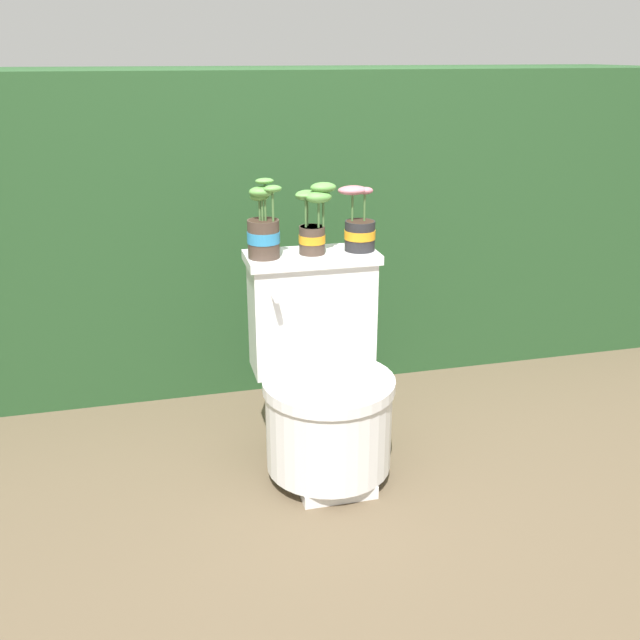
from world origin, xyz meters
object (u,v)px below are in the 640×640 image
at_px(toilet, 323,384).
at_px(potted_plant_middle, 359,228).
at_px(potted_plant_left, 264,230).
at_px(potted_plant_midleft, 313,222).

bearing_deg(toilet, potted_plant_middle, 41.81).
bearing_deg(potted_plant_left, potted_plant_middle, 2.52).
relative_size(toilet, potted_plant_middle, 3.29).
bearing_deg(potted_plant_left, potted_plant_midleft, 2.89).
relative_size(potted_plant_midleft, potted_plant_middle, 1.09).
distance_m(toilet, potted_plant_left, 0.53).
bearing_deg(potted_plant_midleft, toilet, -91.51).
bearing_deg(toilet, potted_plant_left, 141.22).
xyz_separation_m(toilet, potted_plant_midleft, (0.00, 0.14, 0.51)).
bearing_deg(potted_plant_middle, potted_plant_left, -177.48).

